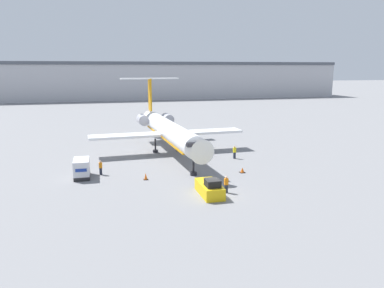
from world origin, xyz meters
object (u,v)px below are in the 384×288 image
(airplane_main, at_px, (168,129))
(pushback_tug, at_px, (210,188))
(worker_by_wing, at_px, (235,152))
(traffic_cone_right, at_px, (242,170))
(worker_on_apron, at_px, (101,167))
(luggage_cart, at_px, (82,168))
(traffic_cone_left, at_px, (146,176))
(worker_near_tug, at_px, (226,184))

(airplane_main, distance_m, pushback_tug, 20.01)
(worker_by_wing, distance_m, traffic_cone_right, 7.24)
(worker_on_apron, bearing_deg, worker_by_wing, 11.65)
(airplane_main, xyz_separation_m, luggage_cart, (-12.10, -10.34, -2.48))
(traffic_cone_left, bearing_deg, luggage_cart, 159.26)
(luggage_cart, relative_size, worker_by_wing, 1.85)
(airplane_main, bearing_deg, worker_on_apron, -135.76)
(luggage_cart, bearing_deg, worker_by_wing, 12.17)
(pushback_tug, bearing_deg, airplane_main, 91.46)
(traffic_cone_left, xyz_separation_m, traffic_cone_right, (11.77, 0.06, -0.09))
(airplane_main, relative_size, traffic_cone_right, 45.74)
(worker_near_tug, distance_m, worker_on_apron, 15.77)
(luggage_cart, relative_size, traffic_cone_left, 4.27)
(worker_on_apron, xyz_separation_m, traffic_cone_left, (4.94, -3.31, -0.53))
(traffic_cone_right, bearing_deg, worker_by_wing, 77.12)
(worker_on_apron, bearing_deg, traffic_cone_left, -33.82)
(pushback_tug, distance_m, luggage_cart, 15.76)
(airplane_main, relative_size, luggage_cart, 9.00)
(worker_near_tug, bearing_deg, traffic_cone_left, 138.27)
(worker_near_tug, bearing_deg, traffic_cone_right, 56.37)
(worker_on_apron, height_order, traffic_cone_left, worker_on_apron)
(worker_on_apron, bearing_deg, pushback_tug, -43.94)
(airplane_main, bearing_deg, traffic_cone_left, -111.14)
(worker_by_wing, bearing_deg, worker_near_tug, -113.77)
(luggage_cart, relative_size, worker_on_apron, 1.96)
(worker_on_apron, relative_size, traffic_cone_right, 2.59)
(worker_near_tug, distance_m, traffic_cone_left, 9.88)
(worker_near_tug, distance_m, worker_by_wing, 14.91)
(pushback_tug, xyz_separation_m, luggage_cart, (-12.60, 9.46, 0.38))
(worker_on_apron, bearing_deg, worker_near_tug, -38.76)
(pushback_tug, bearing_deg, traffic_cone_right, 47.67)
(worker_by_wing, bearing_deg, airplane_main, 144.58)
(pushback_tug, height_order, traffic_cone_left, pushback_tug)
(pushback_tug, xyz_separation_m, worker_on_apron, (-10.47, 10.09, 0.20))
(pushback_tug, bearing_deg, traffic_cone_left, 129.22)
(pushback_tug, xyz_separation_m, worker_near_tug, (1.83, 0.22, 0.22))
(luggage_cart, height_order, worker_near_tug, luggage_cart)
(pushback_tug, relative_size, worker_on_apron, 2.63)
(luggage_cart, distance_m, worker_near_tug, 17.13)
(worker_by_wing, bearing_deg, pushback_tug, -119.48)
(airplane_main, relative_size, worker_on_apron, 17.64)
(airplane_main, relative_size, worker_near_tug, 17.26)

